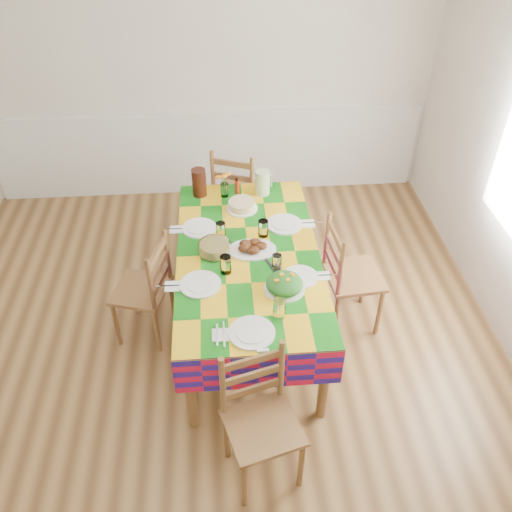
{
  "coord_description": "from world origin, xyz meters",
  "views": [
    {
      "loc": [
        0.1,
        -2.65,
        3.22
      ],
      "look_at": [
        0.33,
        0.24,
        0.86
      ],
      "focal_mm": 38.0,
      "sensor_mm": 36.0,
      "label": 1
    }
  ],
  "objects_px": {
    "chair_near": "(260,421)",
    "chair_far": "(238,194)",
    "chair_left": "(146,290)",
    "chair_right": "(348,276)",
    "meat_platter": "(252,248)",
    "dining_table": "(248,262)",
    "tea_pitcher": "(199,182)",
    "green_pitcher": "(262,182)"
  },
  "relations": [
    {
      "from": "chair_left",
      "to": "chair_right",
      "type": "bearing_deg",
      "value": 106.63
    },
    {
      "from": "dining_table",
      "to": "chair_near",
      "type": "height_order",
      "value": "chair_near"
    },
    {
      "from": "chair_left",
      "to": "chair_right",
      "type": "relative_size",
      "value": 0.94
    },
    {
      "from": "dining_table",
      "to": "chair_near",
      "type": "relative_size",
      "value": 2.04
    },
    {
      "from": "chair_left",
      "to": "chair_right",
      "type": "xyz_separation_m",
      "value": [
        1.54,
        0.01,
        0.03
      ]
    },
    {
      "from": "chair_near",
      "to": "chair_right",
      "type": "distance_m",
      "value": 1.44
    },
    {
      "from": "meat_platter",
      "to": "chair_near",
      "type": "distance_m",
      "value": 1.29
    },
    {
      "from": "chair_left",
      "to": "chair_far",
      "type": "bearing_deg",
      "value": 164.75
    },
    {
      "from": "green_pitcher",
      "to": "chair_left",
      "type": "height_order",
      "value": "green_pitcher"
    },
    {
      "from": "tea_pitcher",
      "to": "green_pitcher",
      "type": "bearing_deg",
      "value": -2.03
    },
    {
      "from": "meat_platter",
      "to": "chair_left",
      "type": "xyz_separation_m",
      "value": [
        -0.8,
        -0.04,
        -0.33
      ]
    },
    {
      "from": "chair_right",
      "to": "meat_platter",
      "type": "bearing_deg",
      "value": 82.26
    },
    {
      "from": "dining_table",
      "to": "green_pitcher",
      "type": "xyz_separation_m",
      "value": [
        0.17,
        0.8,
        0.19
      ]
    },
    {
      "from": "green_pitcher",
      "to": "chair_near",
      "type": "xyz_separation_m",
      "value": [
        -0.19,
        -2.01,
        -0.39
      ]
    },
    {
      "from": "chair_right",
      "to": "chair_near",
      "type": "bearing_deg",
      "value": 142.04
    },
    {
      "from": "green_pitcher",
      "to": "chair_near",
      "type": "bearing_deg",
      "value": -95.26
    },
    {
      "from": "green_pitcher",
      "to": "chair_far",
      "type": "height_order",
      "value": "chair_far"
    },
    {
      "from": "meat_platter",
      "to": "chair_far",
      "type": "xyz_separation_m",
      "value": [
        -0.05,
        1.19,
        -0.3
      ]
    },
    {
      "from": "chair_far",
      "to": "chair_right",
      "type": "bearing_deg",
      "value": 144.46
    },
    {
      "from": "tea_pitcher",
      "to": "chair_near",
      "type": "distance_m",
      "value": 2.1
    },
    {
      "from": "chair_right",
      "to": "chair_left",
      "type": "bearing_deg",
      "value": 85.08
    },
    {
      "from": "chair_near",
      "to": "chair_far",
      "type": "bearing_deg",
      "value": 74.34
    },
    {
      "from": "green_pitcher",
      "to": "tea_pitcher",
      "type": "bearing_deg",
      "value": 177.97
    },
    {
      "from": "tea_pitcher",
      "to": "meat_platter",
      "type": "bearing_deg",
      "value": -64.14
    },
    {
      "from": "chair_left",
      "to": "tea_pitcher",
      "type": "bearing_deg",
      "value": 169.23
    },
    {
      "from": "chair_near",
      "to": "chair_left",
      "type": "xyz_separation_m",
      "value": [
        -0.76,
        1.21,
        -0.02
      ]
    },
    {
      "from": "chair_near",
      "to": "chair_left",
      "type": "relative_size",
      "value": 1.03
    },
    {
      "from": "tea_pitcher",
      "to": "chair_near",
      "type": "xyz_separation_m",
      "value": [
        0.34,
        -2.03,
        -0.4
      ]
    },
    {
      "from": "meat_platter",
      "to": "tea_pitcher",
      "type": "distance_m",
      "value": 0.88
    },
    {
      "from": "meat_platter",
      "to": "chair_near",
      "type": "height_order",
      "value": "chair_near"
    },
    {
      "from": "dining_table",
      "to": "chair_left",
      "type": "distance_m",
      "value": 0.8
    },
    {
      "from": "chair_right",
      "to": "dining_table",
      "type": "bearing_deg",
      "value": 84.48
    },
    {
      "from": "meat_platter",
      "to": "chair_left",
      "type": "height_order",
      "value": "chair_left"
    },
    {
      "from": "green_pitcher",
      "to": "chair_near",
      "type": "distance_m",
      "value": 2.06
    },
    {
      "from": "chair_right",
      "to": "chair_far",
      "type": "bearing_deg",
      "value": 27.51
    },
    {
      "from": "chair_near",
      "to": "chair_left",
      "type": "height_order",
      "value": "chair_near"
    },
    {
      "from": "chair_near",
      "to": "chair_right",
      "type": "height_order",
      "value": "chair_right"
    },
    {
      "from": "chair_left",
      "to": "meat_platter",
      "type": "bearing_deg",
      "value": 109.21
    },
    {
      "from": "green_pitcher",
      "to": "chair_right",
      "type": "bearing_deg",
      "value": -53.32
    },
    {
      "from": "meat_platter",
      "to": "chair_far",
      "type": "height_order",
      "value": "chair_far"
    },
    {
      "from": "meat_platter",
      "to": "chair_near",
      "type": "relative_size",
      "value": 0.37
    },
    {
      "from": "dining_table",
      "to": "tea_pitcher",
      "type": "xyz_separation_m",
      "value": [
        -0.35,
        0.81,
        0.2
      ]
    }
  ]
}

